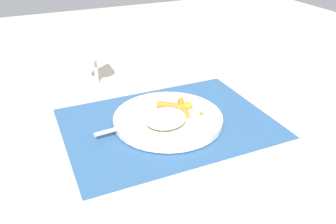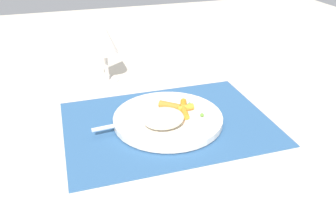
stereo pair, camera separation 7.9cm
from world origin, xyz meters
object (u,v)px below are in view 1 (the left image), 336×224
object	(u,v)px
carrot_portion	(177,109)
wine_glass	(93,43)
plate	(168,119)
rice_mound	(166,119)
fork	(149,120)

from	to	relation	value
carrot_portion	wine_glass	size ratio (longest dim) A/B	0.54
plate	rice_mound	bearing A→B (deg)	-120.77
plate	carrot_portion	distance (m)	0.03
rice_mound	carrot_portion	bearing A→B (deg)	43.25
plate	wine_glass	bearing A→B (deg)	108.60
plate	fork	bearing A→B (deg)	-174.98
wine_glass	rice_mound	bearing A→B (deg)	-77.17
rice_mound	fork	bearing A→B (deg)	127.19
carrot_portion	rice_mound	bearing A→B (deg)	-136.75
rice_mound	wine_glass	xyz separation A→B (m)	(-0.07, 0.32, 0.08)
carrot_portion	fork	size ratio (longest dim) A/B	0.43
plate	carrot_portion	world-z (taller)	carrot_portion
fork	wine_glass	bearing A→B (deg)	99.44
plate	rice_mound	world-z (taller)	rice_mound
rice_mound	carrot_portion	world-z (taller)	rice_mound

